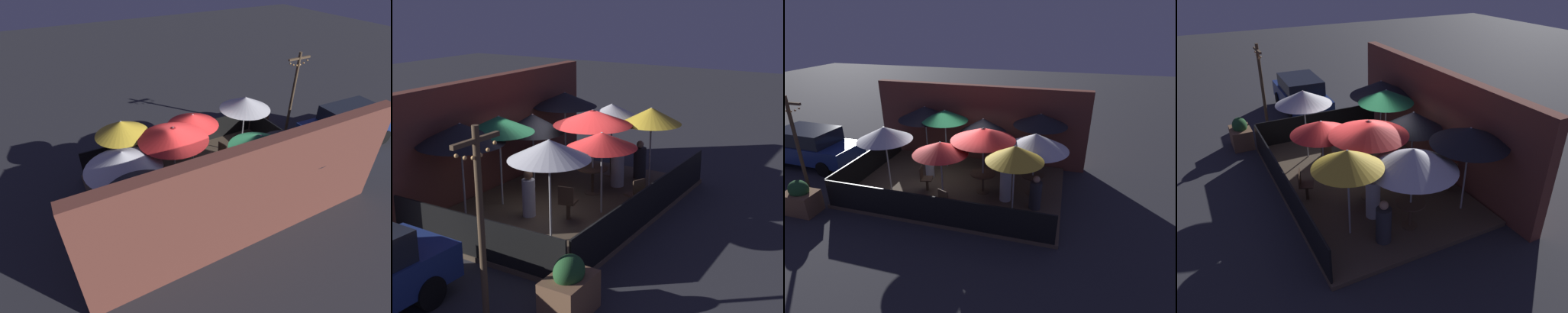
# 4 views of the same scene
# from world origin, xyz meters

# --- Properties ---
(ground_plane) EXTENTS (60.00, 60.00, 0.00)m
(ground_plane) POSITION_xyz_m (0.00, 0.00, 0.00)
(ground_plane) COLOR #2D2D33
(patio_deck) EXTENTS (7.53, 4.97, 0.12)m
(patio_deck) POSITION_xyz_m (0.00, 0.00, 0.06)
(patio_deck) COLOR brown
(patio_deck) RESTS_ON ground_plane
(building_wall) EXTENTS (9.13, 0.36, 3.34)m
(building_wall) POSITION_xyz_m (0.00, 2.72, 1.67)
(building_wall) COLOR brown
(building_wall) RESTS_ON ground_plane
(fence_front) EXTENTS (7.33, 0.05, 0.95)m
(fence_front) POSITION_xyz_m (0.00, -2.44, 0.59)
(fence_front) COLOR black
(fence_front) RESTS_ON patio_deck
(fence_side_left) EXTENTS (0.05, 4.77, 0.95)m
(fence_side_left) POSITION_xyz_m (-3.72, 0.00, 0.59)
(fence_side_left) COLOR black
(fence_side_left) RESTS_ON patio_deck
(patio_umbrella_0) EXTENTS (2.20, 2.20, 2.41)m
(patio_umbrella_0) POSITION_xyz_m (1.01, -0.21, 2.32)
(patio_umbrella_0) COLOR #B2B2B7
(patio_umbrella_0) RESTS_ON patio_deck
(patio_umbrella_1) EXTENTS (2.25, 2.25, 2.26)m
(patio_umbrella_1) POSITION_xyz_m (2.72, 0.12, 2.11)
(patio_umbrella_1) COLOR #B2B2B7
(patio_umbrella_1) RESTS_ON patio_deck
(patio_umbrella_2) EXTENTS (1.81, 1.81, 2.19)m
(patio_umbrella_2) POSITION_xyz_m (0.55, 1.51, 2.04)
(patio_umbrella_2) COLOR #B2B2B7
(patio_umbrella_2) RESTS_ON patio_deck
(patio_umbrella_3) EXTENTS (1.87, 1.87, 2.41)m
(patio_umbrella_3) POSITION_xyz_m (-2.23, -0.99, 2.30)
(patio_umbrella_3) COLOR #B2B2B7
(patio_umbrella_3) RESTS_ON patio_deck
(patio_umbrella_4) EXTENTS (2.23, 2.23, 2.41)m
(patio_umbrella_4) POSITION_xyz_m (-2.04, 1.80, 2.26)
(patio_umbrella_4) COLOR #B2B2B7
(patio_umbrella_4) RESTS_ON patio_deck
(patio_umbrella_5) EXTENTS (1.81, 1.81, 2.14)m
(patio_umbrella_5) POSITION_xyz_m (-0.15, -1.15, 2.06)
(patio_umbrella_5) COLOR #B2B2B7
(patio_umbrella_5) RESTS_ON patio_deck
(patio_umbrella_6) EXTENTS (2.05, 2.05, 2.46)m
(patio_umbrella_6) POSITION_xyz_m (2.71, 1.82, 2.35)
(patio_umbrella_6) COLOR #B2B2B7
(patio_umbrella_6) RESTS_ON patio_deck
(patio_umbrella_7) EXTENTS (1.73, 1.73, 2.38)m
(patio_umbrella_7) POSITION_xyz_m (2.28, -1.39, 2.26)
(patio_umbrella_7) COLOR #B2B2B7
(patio_umbrella_7) RESTS_ON patio_deck
(patio_umbrella_8) EXTENTS (1.85, 1.85, 2.43)m
(patio_umbrella_8) POSITION_xyz_m (-1.01, 1.43, 2.33)
(patio_umbrella_8) COLOR #B2B2B7
(patio_umbrella_8) RESTS_ON patio_deck
(dining_table_0) EXTENTS (0.88, 0.88, 0.75)m
(dining_table_0) POSITION_xyz_m (1.01, -0.21, 0.71)
(dining_table_0) COLOR #4C3828
(dining_table_0) RESTS_ON patio_deck
(dining_table_1) EXTENTS (0.77, 0.77, 0.74)m
(dining_table_1) POSITION_xyz_m (2.72, 0.12, 0.70)
(dining_table_1) COLOR #4C3828
(dining_table_1) RESTS_ON patio_deck
(patio_chair_0) EXTENTS (0.48, 0.48, 0.92)m
(patio_chair_0) POSITION_xyz_m (-1.02, -0.67, 0.62)
(patio_chair_0) COLOR #4C3828
(patio_chair_0) RESTS_ON patio_deck
(patio_chair_1) EXTENTS (0.52, 0.52, 0.94)m
(patio_chair_1) POSITION_xyz_m (0.28, -1.92, 0.64)
(patio_chair_1) COLOR #4C3828
(patio_chair_1) RESTS_ON patio_deck
(patio_chair_2) EXTENTS (0.54, 0.54, 0.90)m
(patio_chair_2) POSITION_xyz_m (1.72, 2.11, 0.61)
(patio_chair_2) COLOR #4C3828
(patio_chair_2) RESTS_ON patio_deck
(patron_0) EXTENTS (0.42, 0.42, 1.17)m
(patron_0) POSITION_xyz_m (2.92, -0.77, 0.64)
(patron_0) COLOR #333338
(patron_0) RESTS_ON patio_deck
(patron_1) EXTENTS (0.41, 0.41, 1.34)m
(patron_1) POSITION_xyz_m (1.89, -0.53, 0.72)
(patron_1) COLOR silver
(patron_1) RESTS_ON patio_deck
(patron_2) EXTENTS (0.33, 0.33, 1.22)m
(patron_2) POSITION_xyz_m (-1.29, 0.33, 0.68)
(patron_2) COLOR silver
(patron_2) RESTS_ON patio_deck
(planter_box) EXTENTS (1.03, 0.72, 1.16)m
(planter_box) POSITION_xyz_m (-4.37, -2.87, 0.51)
(planter_box) COLOR brown
(planter_box) RESTS_ON ground_plane
(light_post) EXTENTS (1.10, 0.12, 3.55)m
(light_post) POSITION_xyz_m (-5.27, -1.69, 2.00)
(light_post) COLOR brown
(light_post) RESTS_ON ground_plane
(parked_car_0) EXTENTS (4.34, 1.92, 1.62)m
(parked_car_0) POSITION_xyz_m (-6.81, 0.27, 0.85)
(parked_car_0) COLOR navy
(parked_car_0) RESTS_ON ground_plane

